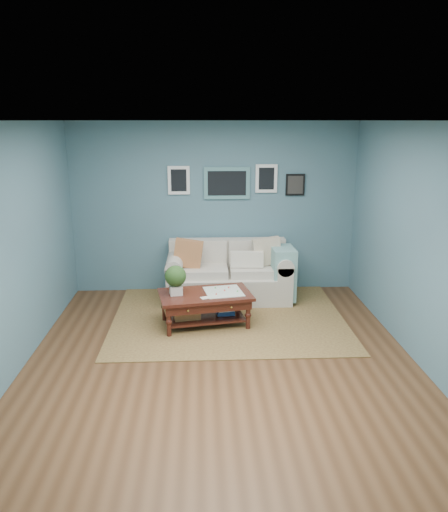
{
  "coord_description": "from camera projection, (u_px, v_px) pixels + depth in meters",
  "views": [
    {
      "loc": [
        -0.21,
        -5.34,
        2.7
      ],
      "look_at": [
        0.08,
        1.0,
        0.97
      ],
      "focal_mm": 35.0,
      "sensor_mm": 36.0,
      "label": 1
    }
  ],
  "objects": [
    {
      "name": "area_rug",
      "position": [
        228.0,
        318.0,
        7.04
      ],
      "size": [
        3.22,
        2.58,
        0.01
      ],
      "primitive_type": "cube",
      "color": "brown",
      "rests_on": "ground"
    },
    {
      "name": "room_shell",
      "position": [
        221.0,
        245.0,
        5.57
      ],
      "size": [
        5.0,
        5.02,
        2.7
      ],
      "color": "brown",
      "rests_on": "ground"
    },
    {
      "name": "coffee_table",
      "position": [
        200.0,
        299.0,
        6.71
      ],
      "size": [
        1.32,
        0.91,
        0.85
      ],
      "rotation": [
        0.0,
        0.0,
        0.18
      ],
      "color": "#360E0D",
      "rests_on": "ground"
    },
    {
      "name": "loveseat",
      "position": [
        234.0,
        274.0,
        7.73
      ],
      "size": [
        1.93,
        0.88,
        0.99
      ],
      "color": "beige",
      "rests_on": "ground"
    }
  ]
}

